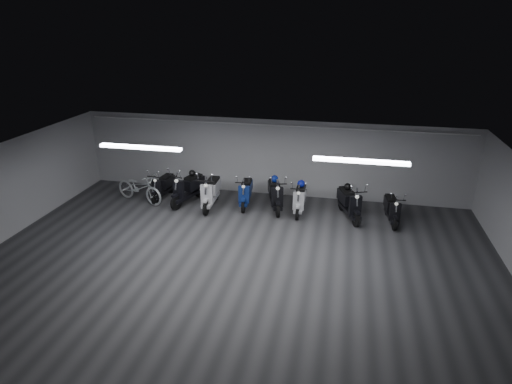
% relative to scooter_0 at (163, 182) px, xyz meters
% --- Properties ---
extents(floor, '(14.00, 10.00, 0.01)m').
position_rel_scooter_0_xyz_m(floor, '(3.71, -3.74, -0.64)').
color(floor, '#333335').
rests_on(floor, ground).
extents(ceiling, '(14.00, 10.00, 0.01)m').
position_rel_scooter_0_xyz_m(ceiling, '(3.71, -3.74, 2.17)').
color(ceiling, slate).
rests_on(ceiling, ground).
extents(back_wall, '(14.00, 0.01, 2.80)m').
position_rel_scooter_0_xyz_m(back_wall, '(3.71, 1.26, 0.77)').
color(back_wall, '#ACACAE').
rests_on(back_wall, ground).
extents(front_wall, '(14.00, 0.01, 2.80)m').
position_rel_scooter_0_xyz_m(front_wall, '(3.71, -8.75, 0.77)').
color(front_wall, '#ACACAE').
rests_on(front_wall, ground).
extents(left_wall, '(0.01, 10.00, 2.80)m').
position_rel_scooter_0_xyz_m(left_wall, '(-3.30, -3.74, 0.77)').
color(left_wall, '#ACACAE').
rests_on(left_wall, ground).
extents(fluor_strip_left, '(2.40, 0.18, 0.08)m').
position_rel_scooter_0_xyz_m(fluor_strip_left, '(0.71, -2.74, 2.11)').
color(fluor_strip_left, white).
rests_on(fluor_strip_left, ceiling).
extents(fluor_strip_right, '(2.40, 0.18, 0.08)m').
position_rel_scooter_0_xyz_m(fluor_strip_right, '(6.71, -2.74, 2.11)').
color(fluor_strip_right, white).
rests_on(fluor_strip_right, ceiling).
extents(conduit, '(13.60, 0.05, 0.05)m').
position_rel_scooter_0_xyz_m(conduit, '(3.71, 1.18, 1.99)').
color(conduit, white).
rests_on(conduit, back_wall).
extents(scooter_0, '(0.74, 1.75, 1.26)m').
position_rel_scooter_0_xyz_m(scooter_0, '(0.00, 0.00, 0.00)').
color(scooter_0, black).
rests_on(scooter_0, floor).
extents(scooter_1, '(1.25, 2.10, 1.49)m').
position_rel_scooter_0_xyz_m(scooter_1, '(1.03, -0.21, 0.11)').
color(scooter_1, black).
rests_on(scooter_1, floor).
extents(scooter_2, '(0.75, 2.02, 1.48)m').
position_rel_scooter_0_xyz_m(scooter_2, '(1.92, -0.38, 0.11)').
color(scooter_2, silver).
rests_on(scooter_2, floor).
extents(scooter_4, '(0.75, 1.82, 1.32)m').
position_rel_scooter_0_xyz_m(scooter_4, '(3.06, -0.01, 0.03)').
color(scooter_4, navy).
rests_on(scooter_4, floor).
extents(scooter_5, '(1.17, 2.02, 1.43)m').
position_rel_scooter_0_xyz_m(scooter_5, '(4.12, -0.09, 0.08)').
color(scooter_5, black).
rests_on(scooter_5, floor).
extents(scooter_6, '(0.59, 1.76, 1.31)m').
position_rel_scooter_0_xyz_m(scooter_6, '(4.96, -0.18, 0.02)').
color(scooter_6, silver).
rests_on(scooter_6, floor).
extents(scooter_7, '(1.29, 2.02, 1.43)m').
position_rel_scooter_0_xyz_m(scooter_7, '(6.58, -0.30, 0.08)').
color(scooter_7, black).
rests_on(scooter_7, floor).
extents(scooter_8, '(0.74, 1.71, 1.24)m').
position_rel_scooter_0_xyz_m(scooter_8, '(7.91, -0.34, -0.01)').
color(scooter_8, black).
rests_on(scooter_8, floor).
extents(bicycle, '(2.13, 1.32, 1.30)m').
position_rel_scooter_0_xyz_m(bicycle, '(-0.70, -0.43, 0.02)').
color(bicycle, silver).
rests_on(bicycle, floor).
extents(helmet_0, '(0.25, 0.25, 0.25)m').
position_rel_scooter_0_xyz_m(helmet_0, '(4.04, 0.16, 0.38)').
color(helmet_0, navy).
rests_on(helmet_0, scooter_5).
extents(helmet_1, '(0.23, 0.23, 0.23)m').
position_rel_scooter_0_xyz_m(helmet_1, '(1.12, 0.06, 0.40)').
color(helmet_1, black).
rests_on(helmet_1, scooter_1).
extents(helmet_2, '(0.26, 0.26, 0.26)m').
position_rel_scooter_0_xyz_m(helmet_2, '(4.96, 0.06, 0.31)').
color(helmet_2, '#0E189D').
rests_on(helmet_2, scooter_6).
extents(helmet_3, '(0.23, 0.23, 0.23)m').
position_rel_scooter_0_xyz_m(helmet_3, '(6.48, -0.05, 0.37)').
color(helmet_3, black).
rests_on(helmet_3, scooter_7).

